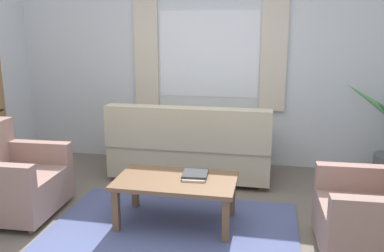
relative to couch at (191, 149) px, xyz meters
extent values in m
plane|color=#6B6056|center=(0.10, -1.53, -0.37)|extent=(6.24, 6.24, 0.00)
cube|color=silver|center=(0.10, 0.73, 0.93)|extent=(5.32, 0.12, 2.60)
cube|color=white|center=(0.10, 0.67, 1.08)|extent=(1.30, 0.01, 1.10)
cube|color=beige|center=(-0.73, 0.64, 1.08)|extent=(0.32, 0.06, 1.40)
cube|color=beige|center=(0.93, 0.64, 1.08)|extent=(0.32, 0.06, 1.40)
cube|color=#4C5684|center=(0.10, -1.53, -0.36)|extent=(2.23, 1.90, 0.01)
cube|color=#BCB293|center=(0.00, 0.07, -0.12)|extent=(1.90, 0.80, 0.38)
cube|color=#BCB293|center=(0.00, -0.25, 0.31)|extent=(1.90, 0.20, 0.48)
cube|color=#BCB293|center=(0.87, 0.07, 0.19)|extent=(0.16, 0.80, 0.24)
cube|color=#BCB293|center=(-0.87, 0.07, 0.19)|extent=(0.16, 0.80, 0.24)
cylinder|color=brown|center=(0.85, 0.37, -0.34)|extent=(0.06, 0.06, 0.06)
cylinder|color=brown|center=(-0.85, 0.37, -0.34)|extent=(0.06, 0.06, 0.06)
cylinder|color=brown|center=(0.85, -0.23, -0.34)|extent=(0.06, 0.06, 0.06)
cylinder|color=brown|center=(-0.85, -0.23, -0.34)|extent=(0.06, 0.06, 0.06)
cube|color=gray|center=(-1.46, -1.32, -0.13)|extent=(0.83, 0.87, 0.36)
cube|color=gray|center=(-1.48, -0.96, 0.16)|extent=(0.80, 0.15, 0.22)
cylinder|color=brown|center=(-1.13, -1.64, -0.34)|extent=(0.05, 0.05, 0.06)
cylinder|color=brown|center=(-1.16, -0.96, -0.34)|extent=(0.05, 0.05, 0.06)
cylinder|color=brown|center=(-1.80, -0.99, -0.34)|extent=(0.05, 0.05, 0.06)
cube|color=gray|center=(1.75, -1.46, -0.13)|extent=(0.83, 0.87, 0.36)
cube|color=gray|center=(1.74, -1.10, 0.16)|extent=(0.80, 0.15, 0.22)
cylinder|color=brown|center=(1.42, -1.13, -0.34)|extent=(0.05, 0.05, 0.06)
cube|color=brown|center=(0.10, -1.21, 0.05)|extent=(1.10, 0.64, 0.04)
cube|color=brown|center=(-0.39, -1.47, -0.17)|extent=(0.06, 0.06, 0.40)
cube|color=brown|center=(0.59, -1.47, -0.17)|extent=(0.06, 0.06, 0.40)
cube|color=brown|center=(-0.39, -0.95, -0.17)|extent=(0.06, 0.06, 0.40)
cube|color=brown|center=(0.59, -0.95, -0.17)|extent=(0.06, 0.06, 0.40)
cube|color=beige|center=(0.26, -1.11, 0.08)|extent=(0.23, 0.34, 0.02)
cube|color=#2D2D33|center=(0.26, -1.12, 0.10)|extent=(0.24, 0.26, 0.02)
cone|color=#47894C|center=(2.04, 0.36, 0.61)|extent=(0.57, 0.39, 0.41)
camera|label=1|loc=(0.93, -4.62, 1.41)|focal=38.13mm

